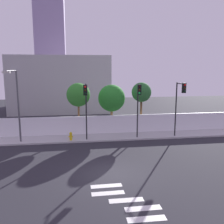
{
  "coord_description": "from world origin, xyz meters",
  "views": [
    {
      "loc": [
        -2.09,
        -14.74,
        6.72
      ],
      "look_at": [
        1.06,
        6.5,
        2.84
      ],
      "focal_mm": 39.87,
      "sensor_mm": 36.0,
      "label": 1
    }
  ],
  "objects_px": {
    "traffic_light_left": "(86,100)",
    "traffic_light_right": "(180,98)",
    "street_lamp_curbside": "(17,100)",
    "fire_hydrant": "(71,136)",
    "traffic_light_center": "(138,99)",
    "roadside_tree_leftmost": "(78,95)",
    "roadside_tree_midleft": "(112,98)",
    "roadside_tree_midright": "(141,93)"
  },
  "relations": [
    {
      "from": "roadside_tree_leftmost",
      "to": "roadside_tree_midright",
      "type": "distance_m",
      "value": 6.52
    },
    {
      "from": "traffic_light_center",
      "to": "traffic_light_right",
      "type": "relative_size",
      "value": 0.99
    },
    {
      "from": "traffic_light_right",
      "to": "fire_hydrant",
      "type": "xyz_separation_m",
      "value": [
        -10.1,
        0.52,
        -3.35
      ]
    },
    {
      "from": "traffic_light_center",
      "to": "street_lamp_curbside",
      "type": "relative_size",
      "value": 0.81
    },
    {
      "from": "traffic_light_left",
      "to": "traffic_light_right",
      "type": "relative_size",
      "value": 0.99
    },
    {
      "from": "traffic_light_right",
      "to": "roadside_tree_midleft",
      "type": "xyz_separation_m",
      "value": [
        -5.91,
        3.35,
        -0.32
      ]
    },
    {
      "from": "fire_hydrant",
      "to": "roadside_tree_midleft",
      "type": "xyz_separation_m",
      "value": [
        4.18,
        2.83,
        3.02
      ]
    },
    {
      "from": "traffic_light_left",
      "to": "roadside_tree_midleft",
      "type": "relative_size",
      "value": 1.03
    },
    {
      "from": "traffic_light_left",
      "to": "fire_hydrant",
      "type": "xyz_separation_m",
      "value": [
        -1.4,
        0.52,
        -3.3
      ]
    },
    {
      "from": "roadside_tree_midleft",
      "to": "roadside_tree_midright",
      "type": "relative_size",
      "value": 0.96
    },
    {
      "from": "traffic_light_center",
      "to": "roadside_tree_midright",
      "type": "height_order",
      "value": "traffic_light_center"
    },
    {
      "from": "traffic_light_center",
      "to": "street_lamp_curbside",
      "type": "height_order",
      "value": "street_lamp_curbside"
    },
    {
      "from": "roadside_tree_leftmost",
      "to": "roadside_tree_midright",
      "type": "relative_size",
      "value": 1.0
    },
    {
      "from": "traffic_light_right",
      "to": "roadside_tree_leftmost",
      "type": "relative_size",
      "value": 1.0
    },
    {
      "from": "roadside_tree_leftmost",
      "to": "roadside_tree_midright",
      "type": "height_order",
      "value": "same"
    },
    {
      "from": "fire_hydrant",
      "to": "roadside_tree_midright",
      "type": "xyz_separation_m",
      "value": [
        7.32,
        2.83,
        3.55
      ]
    },
    {
      "from": "street_lamp_curbside",
      "to": "roadside_tree_leftmost",
      "type": "distance_m",
      "value": 6.03
    },
    {
      "from": "traffic_light_left",
      "to": "roadside_tree_leftmost",
      "type": "xyz_separation_m",
      "value": [
        -0.6,
        3.35,
        0.11
      ]
    },
    {
      "from": "street_lamp_curbside",
      "to": "roadside_tree_midleft",
      "type": "relative_size",
      "value": 1.27
    },
    {
      "from": "traffic_light_left",
      "to": "roadside_tree_leftmost",
      "type": "bearing_deg",
      "value": 100.06
    },
    {
      "from": "traffic_light_left",
      "to": "fire_hydrant",
      "type": "distance_m",
      "value": 3.62
    },
    {
      "from": "street_lamp_curbside",
      "to": "roadside_tree_midleft",
      "type": "xyz_separation_m",
      "value": [
        8.69,
        2.86,
        -0.38
      ]
    },
    {
      "from": "traffic_light_center",
      "to": "street_lamp_curbside",
      "type": "xyz_separation_m",
      "value": [
        -10.61,
        0.63,
        0.09
      ]
    },
    {
      "from": "traffic_light_right",
      "to": "roadside_tree_midleft",
      "type": "distance_m",
      "value": 6.8
    },
    {
      "from": "traffic_light_left",
      "to": "street_lamp_curbside",
      "type": "height_order",
      "value": "street_lamp_curbside"
    },
    {
      "from": "traffic_light_left",
      "to": "traffic_light_center",
      "type": "distance_m",
      "value": 4.71
    },
    {
      "from": "traffic_light_left",
      "to": "roadside_tree_midleft",
      "type": "height_order",
      "value": "traffic_light_left"
    },
    {
      "from": "traffic_light_left",
      "to": "fire_hydrant",
      "type": "relative_size",
      "value": 6.71
    },
    {
      "from": "traffic_light_right",
      "to": "roadside_tree_leftmost",
      "type": "height_order",
      "value": "traffic_light_right"
    },
    {
      "from": "roadside_tree_leftmost",
      "to": "roadside_tree_midright",
      "type": "bearing_deg",
      "value": 0.0
    },
    {
      "from": "traffic_light_center",
      "to": "fire_hydrant",
      "type": "height_order",
      "value": "traffic_light_center"
    },
    {
      "from": "traffic_light_right",
      "to": "fire_hydrant",
      "type": "height_order",
      "value": "traffic_light_right"
    },
    {
      "from": "street_lamp_curbside",
      "to": "roadside_tree_midleft",
      "type": "height_order",
      "value": "street_lamp_curbside"
    },
    {
      "from": "roadside_tree_midleft",
      "to": "roadside_tree_midright",
      "type": "xyz_separation_m",
      "value": [
        3.14,
        0.0,
        0.53
      ]
    },
    {
      "from": "traffic_light_center",
      "to": "traffic_light_right",
      "type": "height_order",
      "value": "traffic_light_right"
    },
    {
      "from": "traffic_light_right",
      "to": "roadside_tree_midright",
      "type": "height_order",
      "value": "traffic_light_right"
    },
    {
      "from": "fire_hydrant",
      "to": "roadside_tree_leftmost",
      "type": "distance_m",
      "value": 4.51
    },
    {
      "from": "roadside_tree_midright",
      "to": "street_lamp_curbside",
      "type": "bearing_deg",
      "value": -166.39
    },
    {
      "from": "roadside_tree_midleft",
      "to": "roadside_tree_midright",
      "type": "bearing_deg",
      "value": 0.0
    },
    {
      "from": "fire_hydrant",
      "to": "roadside_tree_leftmost",
      "type": "bearing_deg",
      "value": 74.09
    },
    {
      "from": "traffic_light_left",
      "to": "roadside_tree_midleft",
      "type": "distance_m",
      "value": 4.37
    },
    {
      "from": "traffic_light_left",
      "to": "traffic_light_right",
      "type": "height_order",
      "value": "traffic_light_right"
    }
  ]
}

